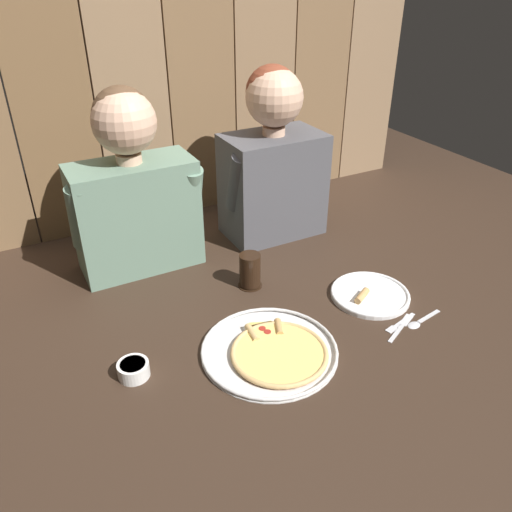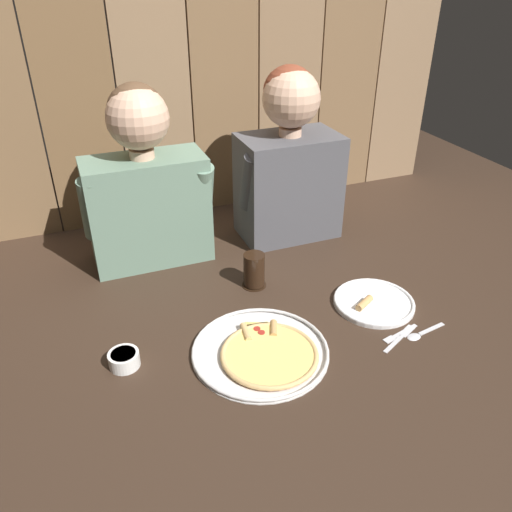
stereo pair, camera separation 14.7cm
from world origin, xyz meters
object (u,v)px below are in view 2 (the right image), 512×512
object	(u,v)px
dinner_plate	(374,302)
drinking_glass	(254,271)
diner_right	(289,160)
dipping_bowl	(124,359)
diner_left	(145,182)
pizza_tray	(264,352)

from	to	relation	value
dinner_plate	drinking_glass	distance (m)	0.39
dinner_plate	diner_right	distance (m)	0.61
dinner_plate	dipping_bowl	xyz separation A→B (m)	(-0.76, 0.01, 0.01)
diner_right	diner_left	bearing A→B (deg)	-179.99
dinner_plate	diner_left	bearing A→B (deg)	137.11
drinking_glass	diner_right	distance (m)	0.46
drinking_glass	diner_right	size ratio (longest dim) A/B	0.19
dinner_plate	diner_right	bearing A→B (deg)	95.55
pizza_tray	diner_left	bearing A→B (deg)	105.40
dinner_plate	diner_right	world-z (taller)	diner_right
pizza_tray	drinking_glass	xyz separation A→B (m)	(0.10, 0.32, 0.05)
pizza_tray	dinner_plate	xyz separation A→B (m)	(0.40, 0.09, -0.00)
pizza_tray	diner_left	distance (m)	0.70
pizza_tray	drinking_glass	size ratio (longest dim) A/B	3.23
pizza_tray	dipping_bowl	bearing A→B (deg)	165.06
dinner_plate	drinking_glass	xyz separation A→B (m)	(-0.30, 0.23, 0.05)
pizza_tray	diner_left	xyz separation A→B (m)	(-0.17, 0.62, 0.28)
dipping_bowl	diner_right	bearing A→B (deg)	36.53
dinner_plate	drinking_glass	size ratio (longest dim) A/B	2.15
dipping_bowl	diner_left	distance (m)	0.62
dipping_bowl	diner_left	xyz separation A→B (m)	(0.19, 0.52, 0.27)
dinner_plate	diner_left	distance (m)	0.83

